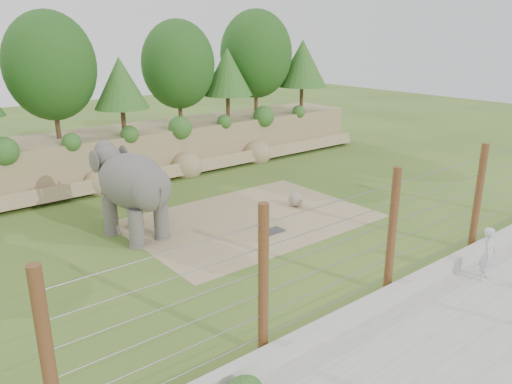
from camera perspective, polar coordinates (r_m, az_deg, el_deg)
ground at (r=18.99m, az=3.80°, el=-6.06°), size 90.00×90.00×0.00m
back_embankment at (r=28.50m, az=-12.82°, el=9.97°), size 30.00×5.52×8.77m
dirt_patch at (r=21.40m, az=-0.63°, el=-3.15°), size 10.00×7.00×0.02m
drain_grate at (r=20.10m, az=1.83°, el=-4.51°), size 1.00×0.60×0.03m
elephant at (r=19.72m, az=-13.80°, el=-0.24°), size 2.32×4.46×3.46m
stone_ball at (r=22.91m, az=4.55°, el=-0.84°), size 0.66×0.66×0.66m
retaining_wall at (r=15.96m, az=16.23°, el=-10.72°), size 26.00×0.35×0.50m
walkway at (r=15.22m, az=22.44°, el=-14.01°), size 26.00×4.00×0.01m
barrier_fence at (r=15.48m, az=15.29°, el=-4.39°), size 20.26×0.26×4.00m
zookeeper at (r=17.72m, az=24.99°, el=-6.42°), size 0.76×0.61×1.80m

